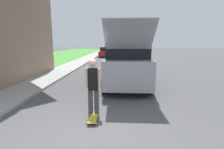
# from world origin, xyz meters

# --- Properties ---
(ground_plane) EXTENTS (120.00, 120.00, 0.00)m
(ground_plane) POSITION_xyz_m (0.00, 0.00, 0.00)
(ground_plane) COLOR #49494C
(sidewalk) EXTENTS (1.80, 80.00, 0.10)m
(sidewalk) POSITION_xyz_m (-3.60, 6.00, 0.05)
(sidewalk) COLOR #9E9E99
(sidewalk) RESTS_ON ground_plane
(suv_parked) EXTENTS (2.04, 5.51, 2.76)m
(suv_parked) POSITION_xyz_m (0.89, 4.74, 1.10)
(suv_parked) COLOR gray
(suv_parked) RESTS_ON ground_plane
(car_down_street) EXTENTS (1.97, 4.58, 1.33)m
(car_down_street) POSITION_xyz_m (-1.45, 20.87, 0.64)
(car_down_street) COLOR maroon
(car_down_street) RESTS_ON ground_plane
(skateboarder) EXTENTS (0.41, 0.21, 1.62)m
(skateboarder) POSITION_xyz_m (-0.11, 0.97, 0.89)
(skateboarder) COLOR #38383D
(skateboarder) RESTS_ON ground_plane
(skateboard) EXTENTS (0.23, 0.77, 0.10)m
(skateboard) POSITION_xyz_m (-0.08, 0.72, 0.08)
(skateboard) COLOR #A89323
(skateboard) RESTS_ON ground_plane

